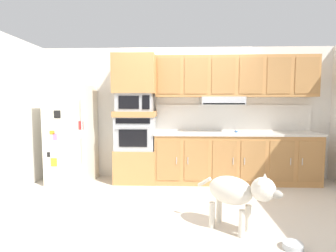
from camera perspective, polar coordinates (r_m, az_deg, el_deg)
ground_plane at (r=4.30m, az=4.00°, el=-14.70°), size 9.60×9.60×0.00m
back_kitchen_wall at (r=5.16m, az=3.72°, el=2.77°), size 6.20×0.12×2.50m
side_panel_left at (r=4.85m, az=-31.12°, el=1.93°), size 0.12×7.10×2.50m
refrigerator at (r=5.15m, az=-20.07°, el=-1.66°), size 0.76×0.73×1.76m
oven_base_cabinet at (r=5.00m, az=-6.92°, el=-8.34°), size 0.74×0.62×0.60m
built_in_oven at (r=4.89m, az=-7.00°, el=-1.49°), size 0.70×0.62×0.60m
appliance_mid_shelf at (r=4.87m, az=-7.04°, el=2.61°), size 0.74×0.62×0.10m
microwave at (r=4.86m, az=-7.07°, el=5.09°), size 0.64×0.54×0.32m
appliance_upper_cabinet at (r=4.89m, az=-7.13°, el=10.95°), size 0.74×0.62×0.68m
lower_cabinet_run at (r=5.01m, az=14.26°, el=-6.78°), size 2.90×0.63×0.88m
countertop_slab at (r=4.94m, az=14.36°, el=-1.54°), size 2.94×0.64×0.04m
backsplash_panel at (r=5.20m, az=13.76°, el=1.77°), size 2.94×0.02×0.50m
upper_cabinet_with_hood at (r=5.05m, az=14.14°, el=9.99°), size 2.90×0.48×0.88m
screwdriver at (r=4.95m, az=14.62°, el=-1.14°), size 0.14×0.13×0.03m
dog at (r=3.13m, az=14.82°, el=-13.61°), size 0.85×0.65×0.70m
dog_food_bowl at (r=3.14m, az=25.37°, el=-22.33°), size 0.20×0.20×0.06m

